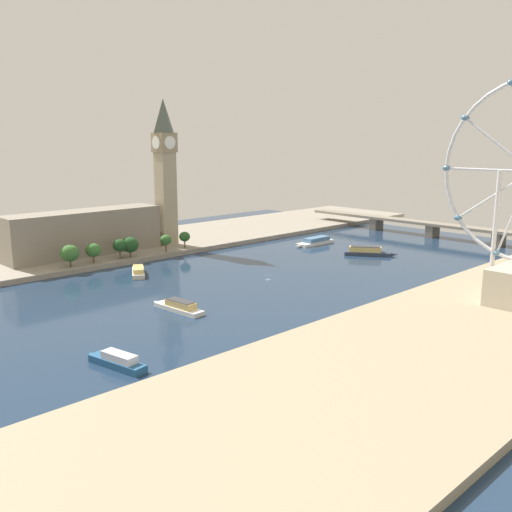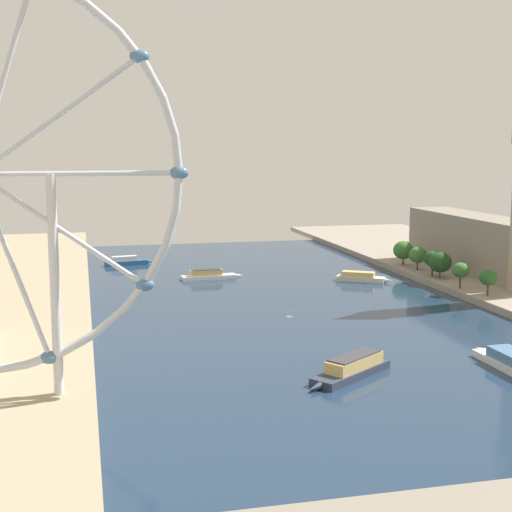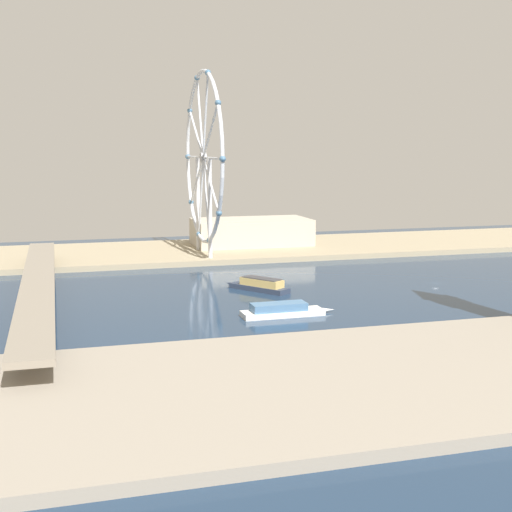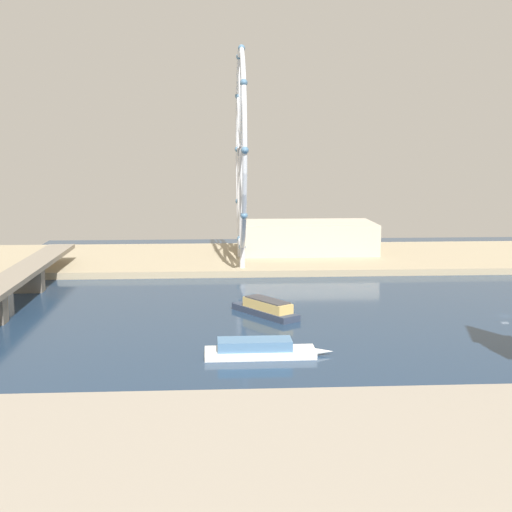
% 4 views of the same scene
% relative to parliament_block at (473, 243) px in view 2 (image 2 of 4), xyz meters
% --- Properties ---
extents(ground_plane, '(411.04, 411.04, 0.00)m').
position_rel_parliament_block_xyz_m(ground_plane, '(107.96, 51.88, -16.64)').
color(ground_plane, '#1E334C').
extents(parliament_block, '(22.00, 96.53, 27.28)m').
position_rel_parliament_block_xyz_m(parliament_block, '(0.00, 0.00, 0.00)').
color(parliament_block, gray).
rests_on(parliament_block, riverbank_left).
extents(tree_row_embankment, '(11.81, 88.57, 12.40)m').
position_rel_parliament_block_xyz_m(tree_row_embankment, '(25.96, 6.92, -6.05)').
color(tree_row_embankment, '#513823').
rests_on(tree_row_embankment, riverbank_left).
extents(tour_boat_0, '(31.13, 8.38, 4.98)m').
position_rel_parliament_block_xyz_m(tour_boat_0, '(127.26, -22.40, -14.64)').
color(tour_boat_0, white).
rests_on(tour_boat_0, ground_plane).
extents(tour_boat_1, '(26.89, 9.53, 5.01)m').
position_rel_parliament_block_xyz_m(tour_boat_1, '(162.83, -73.64, -14.61)').
color(tour_boat_1, '#235684').
rests_on(tour_boat_1, ground_plane).
extents(tour_boat_2, '(24.70, 17.54, 4.70)m').
position_rel_parliament_block_xyz_m(tour_boat_2, '(58.24, 0.92, -14.65)').
color(tour_boat_2, beige).
rests_on(tour_boat_2, ground_plane).
extents(tour_boat_3, '(30.41, 23.49, 5.90)m').
position_rel_parliament_block_xyz_m(tour_boat_3, '(114.00, 135.52, -14.14)').
color(tour_boat_3, '#2D384C').
rests_on(tour_boat_3, ground_plane).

